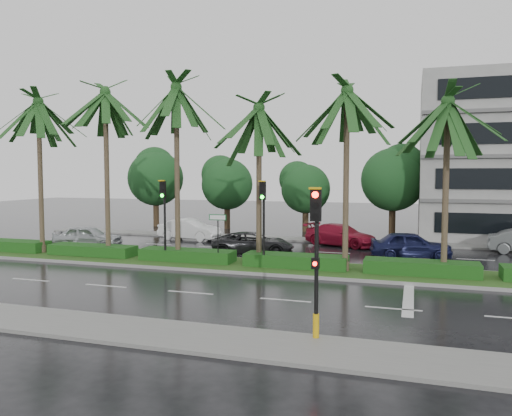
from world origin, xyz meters
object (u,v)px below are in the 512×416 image
(street_sign, at_px, (218,226))
(car_white, at_px, (190,229))
(car_darkgrey, at_px, (253,243))
(signal_near, at_px, (316,256))
(car_silver, at_px, (88,237))
(signal_median_left, at_px, (164,209))
(car_red, at_px, (341,235))
(car_blue, at_px, (411,245))

(street_sign, bearing_deg, car_white, 122.76)
(street_sign, xyz_separation_m, car_darkgrey, (0.50, 4.34, -1.44))
(signal_near, relative_size, car_darkgrey, 0.89)
(car_silver, relative_size, car_darkgrey, 0.89)
(signal_near, bearing_deg, street_sign, 125.34)
(signal_near, distance_m, signal_median_left, 13.93)
(signal_near, height_order, car_silver, signal_near)
(street_sign, height_order, car_red, street_sign)
(car_silver, bearing_deg, car_darkgrey, -100.23)
(car_white, relative_size, car_red, 0.92)
(car_white, xyz_separation_m, car_red, (11.00, 0.27, -0.04))
(signal_median_left, distance_m, car_white, 10.22)
(signal_median_left, xyz_separation_m, car_blue, (12.50, 6.01, -2.23))
(signal_near, distance_m, street_sign, 12.11)
(street_sign, distance_m, car_white, 11.17)
(car_white, height_order, car_darkgrey, car_white)
(signal_near, distance_m, car_darkgrey, 15.74)
(car_darkgrey, height_order, car_red, car_red)
(signal_median_left, xyz_separation_m, car_red, (8.00, 9.77, -2.27))
(car_silver, xyz_separation_m, car_darkgrey, (11.00, 0.82, -0.06))
(car_red, relative_size, car_blue, 1.11)
(signal_near, height_order, car_red, signal_near)
(street_sign, distance_m, car_darkgrey, 4.60)
(signal_near, distance_m, car_white, 23.25)
(car_silver, relative_size, car_blue, 0.97)
(car_white, height_order, car_blue, car_blue)
(car_white, relative_size, car_blue, 1.02)
(signal_near, bearing_deg, car_blue, 80.95)
(signal_near, distance_m, car_silver, 22.11)
(signal_near, relative_size, street_sign, 1.68)
(car_white, bearing_deg, car_red, -82.76)
(street_sign, height_order, car_silver, street_sign)
(signal_near, xyz_separation_m, car_red, (-2.00, 19.46, -1.78))
(car_red, height_order, car_blue, car_blue)
(street_sign, bearing_deg, car_darkgrey, 83.43)
(car_darkgrey, height_order, car_blue, car_blue)
(car_silver, distance_m, car_darkgrey, 11.03)
(car_silver, relative_size, car_white, 0.95)
(signal_median_left, relative_size, car_white, 0.94)
(car_silver, bearing_deg, car_blue, -97.93)
(signal_median_left, height_order, car_red, signal_median_left)
(signal_near, bearing_deg, signal_median_left, 135.91)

